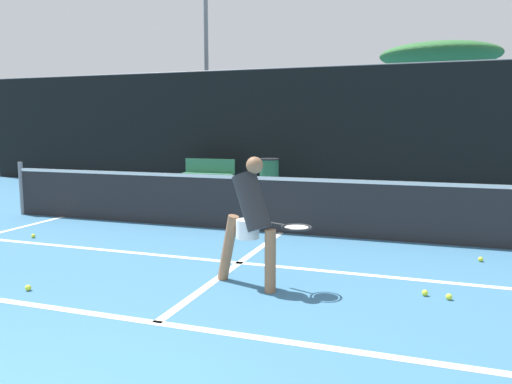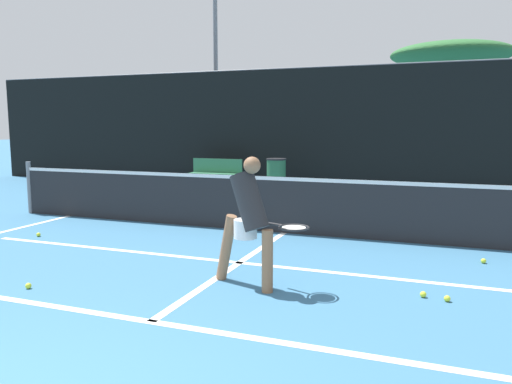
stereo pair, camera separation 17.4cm
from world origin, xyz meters
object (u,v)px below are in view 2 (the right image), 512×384
Objects in this scene: player_practicing at (249,217)px; courtside_bench at (216,173)px; trash_bin at (276,176)px; parked_car at (235,159)px.

courtside_bench is at bearing 137.92° from player_practicing.
courtside_bench is at bearing 172.68° from trash_bin.
trash_bin is 4.53m from parked_car.
trash_bin is (1.88, -0.24, 0.00)m from courtside_bench.
trash_bin is 0.21× the size of parked_car.
courtside_bench is 1.63× the size of trash_bin.
courtside_bench is (-4.04, 7.74, -0.34)m from player_practicing.
player_practicing is at bearing -73.93° from trash_bin.
parked_car is at bearing 126.92° from trash_bin.
trash_bin is at bearing 126.41° from player_practicing.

